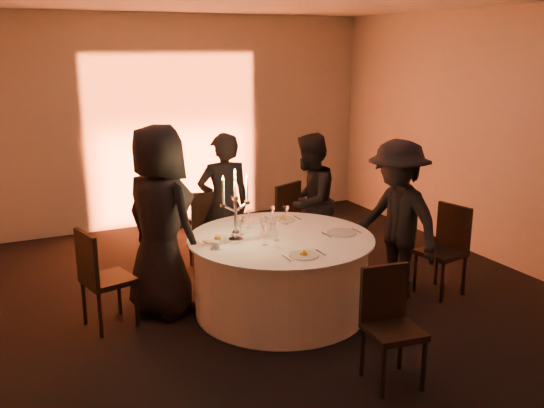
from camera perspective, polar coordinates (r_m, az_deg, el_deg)
name	(u,v)px	position (r m, az deg, el deg)	size (l,w,h in m)	color
floor	(281,310)	(6.12, 0.82, -9.98)	(7.00, 7.00, 0.00)	black
wall_back	(173,121)	(8.90, -9.30, 7.69)	(7.00, 7.00, 0.00)	#BAB4AD
wall_right	(517,141)	(7.48, 22.02, 5.51)	(7.00, 7.00, 0.00)	#BAB4AD
uplighter_fixture	(183,223)	(8.91, -8.37, -1.81)	(0.25, 0.12, 0.10)	black
banquet_table	(281,274)	(5.97, 0.83, -6.63)	(1.80, 1.80, 0.77)	black
chair_left	(100,274)	(5.79, -15.92, -6.34)	(0.51, 0.51, 0.95)	black
chair_back_left	(209,226)	(6.97, -5.95, -2.09)	(0.50, 0.50, 0.98)	black
chair_back_right	(281,218)	(7.21, 0.82, -1.33)	(0.58, 0.58, 1.00)	black
chair_right	(446,244)	(6.64, 16.06, -3.68)	(0.48, 0.48, 0.94)	black
chair_front	(389,318)	(4.85, 10.99, -10.51)	(0.45, 0.45, 0.91)	black
guest_left	(160,221)	(5.88, -10.47, -1.62)	(0.91, 0.59, 1.86)	black
guest_back_left	(224,206)	(6.79, -4.53, -0.14)	(0.60, 0.39, 1.64)	black
guest_back_right	(309,202)	(7.04, 3.51, 0.20)	(0.78, 0.60, 1.60)	black
guest_right	(397,221)	(6.29, 11.67, -1.54)	(1.07, 0.62, 1.66)	black
plate_left	(218,239)	(5.76, -5.13, -3.26)	(0.36, 0.28, 0.08)	silver
plate_back_left	(253,220)	(6.36, -1.79, -1.56)	(0.36, 0.29, 0.01)	silver
plate_back_right	(283,219)	(6.38, 1.05, -1.39)	(0.35, 0.26, 0.08)	silver
plate_right	(341,233)	(5.99, 6.56, -2.70)	(0.36, 0.29, 0.01)	silver
plate_front	(304,254)	(5.32, 3.01, -4.73)	(0.36, 0.26, 0.08)	silver
coffee_cup	(216,245)	(5.53, -5.30, -3.90)	(0.11, 0.11, 0.07)	silver
candelabra	(236,216)	(5.67, -3.45, -1.14)	(0.29, 0.14, 0.70)	silver
wine_glass_a	(286,211)	(6.21, 1.31, -0.70)	(0.07, 0.07, 0.19)	silver
wine_glass_b	(241,221)	(5.87, -2.95, -1.64)	(0.07, 0.07, 0.19)	silver
wine_glass_c	(277,227)	(5.69, 0.47, -2.15)	(0.07, 0.07, 0.19)	silver
wine_glass_d	(272,212)	(6.20, 0.01, -0.74)	(0.07, 0.07, 0.19)	silver
wine_glass_e	(265,231)	(5.56, -0.66, -2.57)	(0.07, 0.07, 0.19)	silver
wine_glass_f	(249,215)	(6.09, -2.22, -1.01)	(0.07, 0.07, 0.19)	silver
wine_glass_g	(240,226)	(5.71, -3.00, -2.10)	(0.07, 0.07, 0.19)	silver
tumbler_a	(264,222)	(6.15, -0.79, -1.75)	(0.07, 0.07, 0.09)	silver
tumbler_b	(268,226)	(6.04, -0.36, -2.06)	(0.07, 0.07, 0.09)	silver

